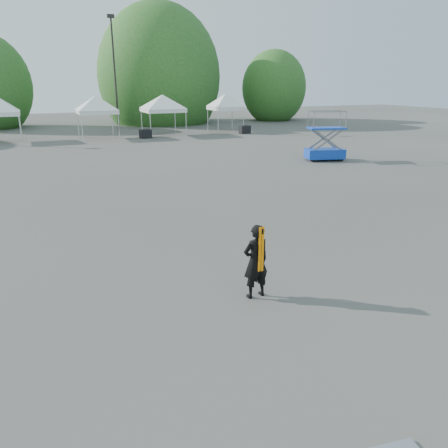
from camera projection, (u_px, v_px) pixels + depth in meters
name	position (u px, v px, depth m)	size (l,w,h in m)	color
ground	(239.00, 264.00, 11.05)	(120.00, 120.00, 0.00)	#474442
light_pole_east	(114.00, 68.00, 38.34)	(0.60, 0.25, 9.80)	black
tree_mid_e	(160.00, 77.00, 46.93)	(5.12, 5.12, 7.79)	#382314
tree_far_e	(274.00, 88.00, 50.50)	(3.84, 3.84, 5.84)	#382314
tent_e	(96.00, 99.00, 34.31)	(4.21, 4.21, 3.88)	silver
tent_f	(162.00, 98.00, 36.21)	(4.54, 4.54, 3.88)	silver
tent_g	(225.00, 97.00, 38.86)	(3.77, 3.77, 3.88)	silver
man	(256.00, 261.00, 9.12)	(0.62, 0.44, 1.62)	black
scissor_lift	(326.00, 136.00, 24.94)	(2.38, 1.62, 2.80)	navy
crate_mid	(145.00, 134.00, 35.21)	(0.88, 0.69, 0.69)	black
crate_east	(245.00, 130.00, 38.29)	(0.87, 0.68, 0.68)	black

